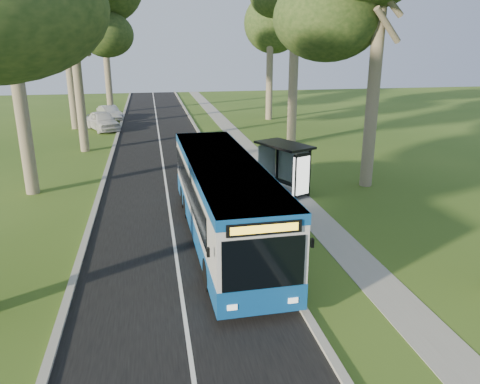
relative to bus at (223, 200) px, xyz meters
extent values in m
plane|color=#36561A|center=(1.50, 0.06, -1.70)|extent=(120.00, 120.00, 0.00)
cube|color=black|center=(-2.00, 10.06, -1.69)|extent=(7.00, 100.00, 0.02)
cube|color=#9E9B93|center=(1.50, 10.06, -1.64)|extent=(0.25, 100.00, 0.12)
cube|color=#9E9B93|center=(-5.50, 10.06, -1.64)|extent=(0.25, 100.00, 0.12)
cube|color=white|center=(-2.00, 10.06, -1.68)|extent=(0.12, 100.00, 0.00)
cube|color=gray|center=(4.50, 10.06, -1.69)|extent=(1.50, 100.00, 0.02)
cube|color=silver|center=(0.00, 0.01, 0.12)|extent=(2.83, 12.39, 2.93)
cube|color=#104C96|center=(0.00, 0.01, -0.93)|extent=(2.86, 12.42, 0.82)
cube|color=#104C96|center=(0.00, 0.01, 1.42)|extent=(2.86, 12.42, 0.33)
cube|color=black|center=(0.00, -6.18, 0.25)|extent=(2.31, 0.10, 1.49)
cube|color=yellow|center=(0.00, -6.21, 1.28)|extent=(1.85, 0.06, 0.23)
cube|color=black|center=(0.00, -6.11, -1.19)|extent=(2.47, 0.17, 0.31)
cylinder|color=black|center=(-1.17, -3.79, -1.17)|extent=(0.31, 1.08, 1.07)
cylinder|color=black|center=(1.17, -3.79, -1.17)|extent=(0.31, 1.08, 1.07)
cylinder|color=black|center=(-1.17, 3.61, -1.17)|extent=(0.31, 1.08, 1.07)
cylinder|color=black|center=(1.17, 3.61, -1.17)|extent=(0.31, 1.08, 1.07)
cylinder|color=gray|center=(1.80, 1.11, -0.54)|extent=(0.07, 0.07, 2.33)
cube|color=#0D1696|center=(1.80, 1.11, 0.30)|extent=(0.09, 0.33, 0.58)
cylinder|color=yellow|center=(1.77, 1.11, 0.44)|extent=(0.05, 0.20, 0.20)
cube|color=white|center=(1.80, 1.11, -0.35)|extent=(0.09, 0.28, 0.37)
cube|color=black|center=(4.72, 4.40, -0.44)|extent=(0.13, 0.13, 2.52)
cube|color=black|center=(4.72, 6.98, -0.44)|extent=(0.13, 0.13, 2.52)
cube|color=black|center=(4.10, 5.69, 0.88)|extent=(2.78, 3.49, 0.12)
cube|color=silver|center=(4.81, 5.69, -0.34)|extent=(1.10, 2.36, 2.02)
cube|color=black|center=(4.10, 4.28, -0.44)|extent=(1.03, 0.58, 2.22)
cube|color=white|center=(4.10, 4.19, -0.44)|extent=(0.79, 0.37, 1.97)
cube|color=black|center=(4.40, 5.99, -1.25)|extent=(1.10, 1.81, 0.06)
cylinder|color=black|center=(2.64, 4.94, -1.24)|extent=(0.52, 0.52, 0.93)
cylinder|color=black|center=(2.64, 4.94, -0.75)|extent=(0.56, 0.56, 0.05)
imported|color=silver|center=(-6.92, 26.82, -0.85)|extent=(3.73, 5.40, 1.71)
imported|color=#B0B2B8|center=(-6.74, 32.91, -0.99)|extent=(2.99, 4.57, 1.42)
cylinder|color=#7A6B56|center=(-9.00, 8.06, 3.85)|extent=(0.68, 0.68, 11.11)
cylinder|color=#7A6B56|center=(-7.50, 18.06, 3.13)|extent=(0.64, 0.64, 9.68)
ellipsoid|color=#1F3B16|center=(-7.50, 18.06, 8.25)|extent=(5.20, 5.20, 6.63)
cylinder|color=#7A6B56|center=(-9.50, 28.06, 4.32)|extent=(0.70, 0.70, 12.04)
cylinder|color=#7A6B56|center=(-7.00, 38.06, 4.48)|extent=(0.71, 0.71, 12.37)
cylinder|color=#7A6B56|center=(9.00, 6.06, 3.68)|extent=(0.67, 0.67, 10.77)
cylinder|color=#7A6B56|center=(8.30, 18.06, 4.52)|extent=(0.72, 0.72, 12.46)
cylinder|color=#7A6B56|center=(9.50, 30.06, 3.85)|extent=(0.68, 0.68, 11.12)
ellipsoid|color=#1F3B16|center=(9.50, 30.06, 9.73)|extent=(5.20, 5.20, 7.62)
camera|label=1|loc=(-2.66, -17.26, 5.94)|focal=35.00mm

